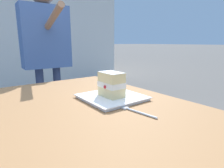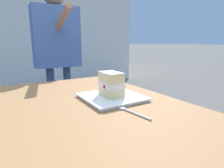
{
  "view_description": "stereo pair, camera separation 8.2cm",
  "coord_description": "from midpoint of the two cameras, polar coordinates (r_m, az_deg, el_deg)",
  "views": [
    {
      "loc": [
        0.68,
        -0.32,
        0.98
      ],
      "look_at": [
        -0.02,
        0.2,
        0.78
      ],
      "focal_mm": 30.06,
      "sensor_mm": 36.0,
      "label": 1
    },
    {
      "loc": [
        0.72,
        -0.25,
        0.98
      ],
      "look_at": [
        -0.02,
        0.2,
        0.78
      ],
      "focal_mm": 30.06,
      "sensor_mm": 36.0,
      "label": 2
    }
  ],
  "objects": [
    {
      "name": "diner_person",
      "position": [
        1.81,
        -15.21,
        12.76
      ],
      "size": [
        0.54,
        0.41,
        1.49
      ],
      "color": "navy",
      "rests_on": "ground"
    },
    {
      "name": "patio_table",
      "position": [
        0.84,
        -8.35,
        -13.53
      ],
      "size": [
        1.2,
        0.93,
        0.71
      ],
      "color": "olive",
      "rests_on": "ground"
    },
    {
      "name": "patio_building",
      "position": [
        6.45,
        -18.64,
        17.58
      ],
      "size": [
        4.34,
        3.13,
        3.22
      ],
      "color": "silver",
      "rests_on": "ground"
    },
    {
      "name": "cake_slice",
      "position": [
        0.88,
        2.44,
        -0.13
      ],
      "size": [
        0.12,
        0.09,
        0.12
      ],
      "color": "#EAD18C",
      "rests_on": "dessert_plate"
    },
    {
      "name": "dessert_fork",
      "position": [
        0.74,
        9.08,
        -8.45
      ],
      "size": [
        0.17,
        0.04,
        0.01
      ],
      "color": "silver",
      "rests_on": "patio_table"
    },
    {
      "name": "dessert_plate",
      "position": [
        0.9,
        2.61,
        -4.1
      ],
      "size": [
        0.27,
        0.27,
        0.02
      ],
      "color": "white",
      "rests_on": "patio_table"
    }
  ]
}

